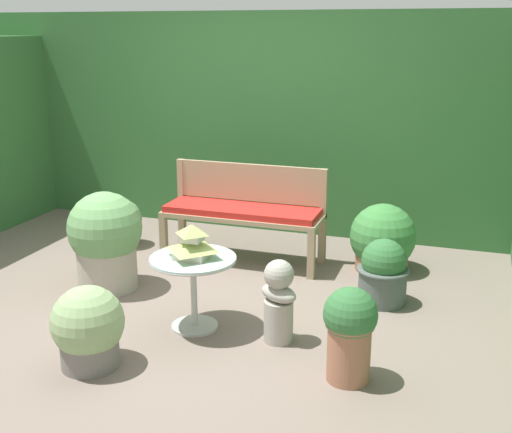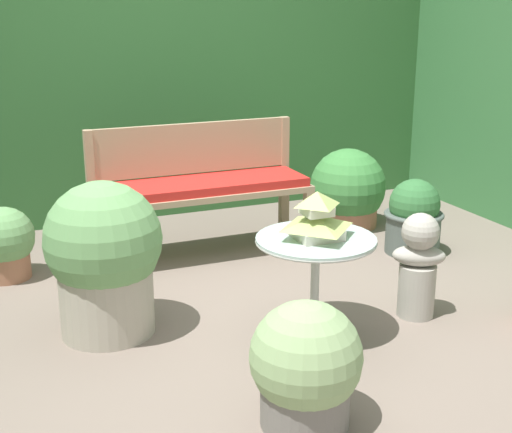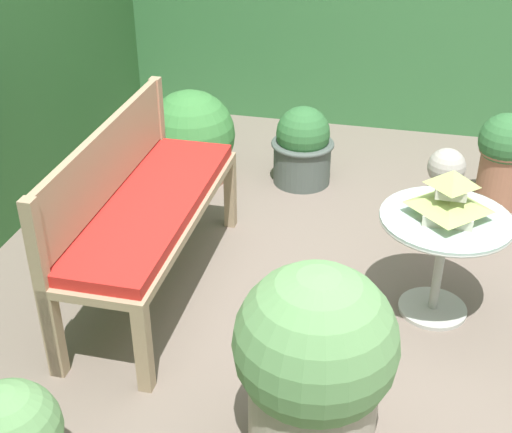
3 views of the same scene
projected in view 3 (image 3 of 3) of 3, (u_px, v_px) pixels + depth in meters
ground at (332, 337)px, 3.30m from camera, size 30.00×30.00×0.00m
garden_bench at (152, 213)px, 3.41m from camera, size 1.43×0.46×0.51m
bench_backrest at (108, 174)px, 3.36m from camera, size 1.43×0.06×0.86m
patio_table at (443, 239)px, 3.27m from camera, size 0.60×0.60×0.53m
pagoda_birdhouse at (450, 198)px, 3.16m from camera, size 0.29×0.29×0.24m
garden_bust at (442, 197)px, 3.85m from camera, size 0.32×0.27×0.58m
potted_plant_hedge_corner at (191, 140)px, 4.57m from camera, size 0.57×0.57×0.59m
potted_plant_patio_mid at (303, 147)px, 4.52m from camera, size 0.40×0.40×0.51m
potted_plant_bench_right at (314, 364)px, 2.55m from camera, size 0.59×0.59×0.80m
potted_plant_table_near at (503, 156)px, 4.22m from camera, size 0.32×0.32×0.59m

